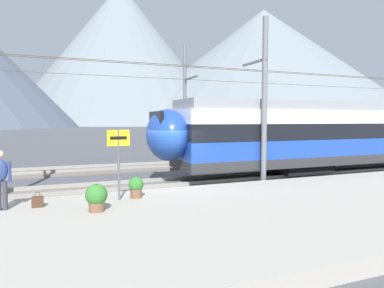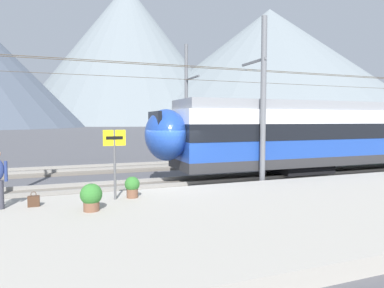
{
  "view_description": "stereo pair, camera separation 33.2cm",
  "coord_description": "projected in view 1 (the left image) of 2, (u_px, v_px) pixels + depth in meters",
  "views": [
    {
      "loc": [
        -4.18,
        -12.92,
        2.9
      ],
      "look_at": [
        2.47,
        3.82,
        1.65
      ],
      "focal_mm": 31.61,
      "sensor_mm": 36.0,
      "label": 1
    },
    {
      "loc": [
        -3.87,
        -13.04,
        2.9
      ],
      "look_at": [
        2.47,
        3.82,
        1.65
      ],
      "focal_mm": 31.61,
      "sensor_mm": 36.0,
      "label": 2
    }
  ],
  "objects": [
    {
      "name": "platform_slab",
      "position": [
        223.0,
        219.0,
        9.32
      ],
      "size": [
        120.0,
        7.58,
        0.39
      ],
      "primitive_type": "cube",
      "color": "#A39E93",
      "rests_on": "ground"
    },
    {
      "name": "track_near",
      "position": [
        162.0,
        185.0,
        14.79
      ],
      "size": [
        120.0,
        3.0,
        0.28
      ],
      "color": "#6B6359",
      "rests_on": "ground"
    },
    {
      "name": "mountain_central_peak",
      "position": [
        122.0,
        55.0,
        224.5
      ],
      "size": [
        143.14,
        143.14,
        92.74
      ],
      "primitive_type": "cone",
      "color": "slate",
      "rests_on": "ground"
    },
    {
      "name": "potted_plant_platform_edge",
      "position": [
        136.0,
        186.0,
        10.98
      ],
      "size": [
        0.49,
        0.49,
        0.69
      ],
      "color": "brown",
      "rests_on": "platform_slab"
    },
    {
      "name": "catenary_mast_far_side",
      "position": [
        186.0,
        101.0,
        23.52
      ],
      "size": [
        40.01,
        2.55,
        8.19
      ],
      "color": "slate",
      "rests_on": "ground"
    },
    {
      "name": "potted_plant_by_shelter",
      "position": [
        97.0,
        196.0,
        9.34
      ],
      "size": [
        0.61,
        0.61,
        0.77
      ],
      "color": "brown",
      "rests_on": "platform_slab"
    },
    {
      "name": "platform_sign",
      "position": [
        118.0,
        149.0,
        10.63
      ],
      "size": [
        0.7,
        0.08,
        2.22
      ],
      "color": "#59595B",
      "rests_on": "platform_slab"
    },
    {
      "name": "catenary_mast_mid",
      "position": [
        263.0,
        100.0,
        14.6
      ],
      "size": [
        40.01,
        1.97,
        7.3
      ],
      "color": "slate",
      "rests_on": "ground"
    },
    {
      "name": "passenger_walking",
      "position": [
        1.0,
        177.0,
        9.42
      ],
      "size": [
        0.53,
        0.22,
        1.69
      ],
      "color": "#383842",
      "rests_on": "platform_slab"
    },
    {
      "name": "mountain_right_ridge",
      "position": [
        263.0,
        68.0,
        233.61
      ],
      "size": [
        202.31,
        202.31,
        78.8
      ],
      "primitive_type": "cone",
      "color": "slate",
      "rests_on": "ground"
    },
    {
      "name": "ground_plane",
      "position": [
        170.0,
        192.0,
        13.72
      ],
      "size": [
        400.0,
        400.0,
        0.0
      ],
      "primitive_type": "plane",
      "color": "#4C4C51"
    },
    {
      "name": "track_far",
      "position": [
        134.0,
        168.0,
        20.35
      ],
      "size": [
        120.0,
        3.0,
        0.28
      ],
      "color": "#6B6359",
      "rests_on": "ground"
    },
    {
      "name": "handbag_beside_passenger",
      "position": [
        38.0,
        202.0,
        9.81
      ],
      "size": [
        0.32,
        0.18,
        0.44
      ],
      "color": "#472D1E",
      "rests_on": "platform_slab"
    }
  ]
}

